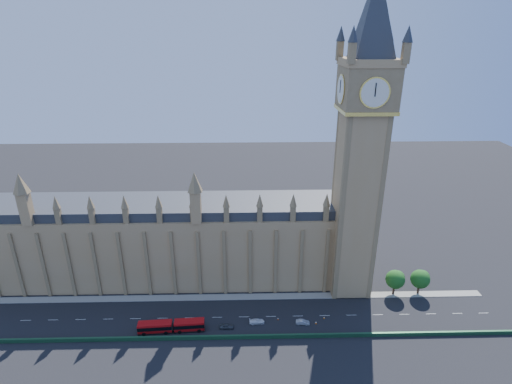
{
  "coord_description": "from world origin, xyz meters",
  "views": [
    {
      "loc": [
        5.22,
        -95.72,
        78.54
      ],
      "look_at": [
        7.8,
        10.0,
        35.85
      ],
      "focal_mm": 28.0,
      "sensor_mm": 36.0,
      "label": 1
    }
  ],
  "objects_px": {
    "car_white": "(257,321)",
    "car_silver": "(303,322)",
    "red_bus": "(171,326)",
    "car_grey": "(226,326)"
  },
  "relations": [
    {
      "from": "red_bus",
      "to": "car_white",
      "type": "height_order",
      "value": "red_bus"
    },
    {
      "from": "car_grey",
      "to": "car_white",
      "type": "height_order",
      "value": "car_grey"
    },
    {
      "from": "car_grey",
      "to": "car_silver",
      "type": "height_order",
      "value": "car_grey"
    },
    {
      "from": "car_white",
      "to": "car_silver",
      "type": "bearing_deg",
      "value": -97.5
    },
    {
      "from": "car_silver",
      "to": "car_white",
      "type": "height_order",
      "value": "car_silver"
    },
    {
      "from": "red_bus",
      "to": "car_grey",
      "type": "relative_size",
      "value": 4.58
    },
    {
      "from": "car_grey",
      "to": "car_white",
      "type": "bearing_deg",
      "value": -74.12
    },
    {
      "from": "red_bus",
      "to": "car_white",
      "type": "distance_m",
      "value": 24.29
    },
    {
      "from": "red_bus",
      "to": "car_grey",
      "type": "xyz_separation_m",
      "value": [
        15.41,
        0.76,
        -0.96
      ]
    },
    {
      "from": "red_bus",
      "to": "car_silver",
      "type": "distance_m",
      "value": 37.38
    }
  ]
}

